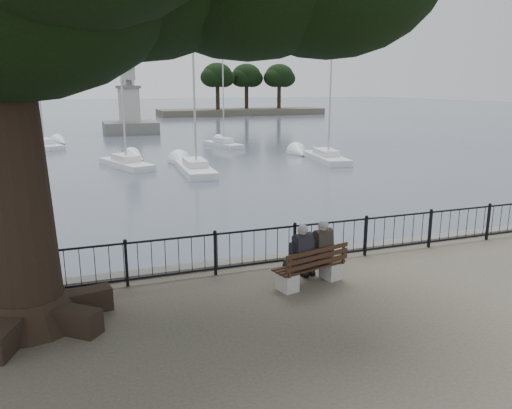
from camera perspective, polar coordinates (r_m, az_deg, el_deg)
name	(u,v)px	position (r m, az deg, el deg)	size (l,w,h in m)	color
harbor	(249,281)	(12.67, -0.77, -8.77)	(260.00, 260.00, 1.20)	#585652
railing	(256,247)	(11.86, 0.00, -4.89)	(22.06, 0.06, 1.00)	black
bench	(311,271)	(11.13, 6.28, -7.58)	(1.79, 0.92, 0.90)	#9C988E
person_left	(298,258)	(10.91, 4.85, -6.06)	(0.52, 0.77, 1.43)	black
person_right	(318,253)	(11.26, 7.14, -5.49)	(0.52, 0.77, 1.43)	black
lion_monument	(130,114)	(58.41, -14.25, 9.98)	(5.77, 5.77, 8.57)	#585652
sailboat_b	(126,162)	(34.17, -14.65, 4.74)	(3.25, 5.69, 12.49)	silver
sailboat_c	(195,167)	(31.19, -6.97, 4.22)	(1.94, 6.06, 11.86)	silver
sailboat_d	(326,157)	(36.13, 8.00, 5.42)	(2.41, 6.12, 10.80)	silver
sailboat_g	(223,143)	(44.31, -3.78, 7.00)	(2.59, 5.05, 9.84)	silver
sailboat_h	(44,144)	(47.02, -23.03, 6.43)	(3.52, 5.63, 13.54)	silver
far_shore	(245,92)	(92.35, -1.26, 12.68)	(30.00, 8.60, 9.18)	#444035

